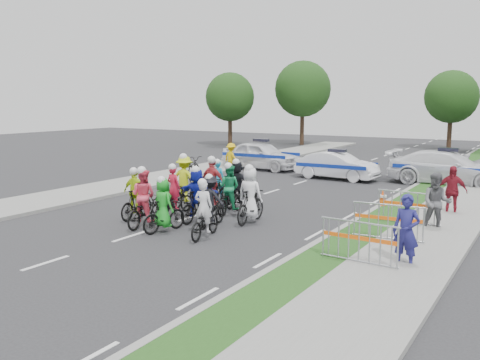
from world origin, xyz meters
The scene contains 34 objects.
ground centered at (0.00, 0.00, 0.00)m, with size 90.00×90.00×0.00m, color #28282B.
curb_right centered at (5.10, 5.00, 0.06)m, with size 0.20×60.00×0.12m, color gray.
grass_strip centered at (5.80, 5.00, 0.06)m, with size 1.20×60.00×0.11m, color #1E4115.
sidewalk_right centered at (7.60, 5.00, 0.07)m, with size 2.40×60.00×0.13m, color gray.
sidewalk_left centered at (-6.50, 5.00, 0.07)m, with size 3.00×60.00×0.13m, color gray.
rider_0 centered at (1.96, 1.04, 0.58)m, with size 0.87×1.80×1.76m.
rider_1 centered at (0.52, 0.96, 0.68)m, with size 0.80×1.71×1.73m.
rider_2 centered at (-0.45, 1.20, 0.72)m, with size 0.90×1.97×1.94m.
rider_3 centered at (-1.42, 1.90, 0.68)m, with size 0.92×1.71×1.77m.
rider_4 centered at (1.33, 2.30, 0.67)m, with size 0.99×1.71×1.70m.
rider_5 centered at (0.62, 2.58, 0.79)m, with size 1.50×1.80×1.87m.
rider_6 centered at (-0.80, 3.18, 0.60)m, with size 0.81×1.82×1.80m.
rider_7 centered at (2.16, 3.36, 0.75)m, with size 0.84×1.87×1.94m.
rider_8 centered at (0.85, 4.20, 0.68)m, with size 0.80×1.84×1.83m.
rider_9 centered at (-0.10, 4.57, 0.76)m, with size 1.02×1.91×1.98m.
rider_10 centered at (-1.36, 4.55, 0.77)m, with size 1.18×2.04×2.01m.
rider_11 centered at (0.45, 5.35, 0.77)m, with size 1.47×1.76×1.83m.
rider_12 centered at (-0.72, 5.88, 0.57)m, with size 0.87×1.75×1.71m.
police_car_0 centered at (-4.05, 15.43, 0.80)m, with size 1.89×4.70×1.60m, color white.
police_car_1 centered at (1.09, 14.01, 0.69)m, with size 1.45×4.17×1.37m, color white.
police_car_2 centered at (6.20, 15.00, 0.79)m, with size 2.23×5.47×1.59m, color white.
spectator_0 centered at (7.68, 1.17, 0.90)m, with size 0.65×0.43×1.79m, color navy.
spectator_1 centered at (7.59, 5.20, 0.91)m, with size 0.89×0.69×1.82m, color #58595E.
spectator_2 centered at (7.57, 7.88, 0.87)m, with size 1.02×0.43×1.74m, color maroon.
marshal_hiviz centered at (-5.09, 13.86, 0.79)m, with size 1.02×0.58×1.57m, color yellow.
barrier_0 centered at (6.70, 0.68, 0.56)m, with size 2.00×0.50×1.12m, color #A5A8AD, non-canonical shape.
barrier_1 centered at (6.70, 3.17, 0.56)m, with size 2.00×0.50×1.12m, color #A5A8AD, non-canonical shape.
barrier_2 centered at (6.70, 5.51, 0.56)m, with size 2.00×0.50×1.12m, color #A5A8AD, non-canonical shape.
cone_0 centered at (5.17, 7.97, 0.34)m, with size 0.40×0.40×0.70m.
cone_1 centered at (6.85, 11.98, 0.34)m, with size 0.40×0.40×0.70m.
parked_bike centered at (-6.27, 11.75, 0.50)m, with size 0.67×1.91×1.00m, color black.
tree_0 centered at (-14.00, 28.00, 4.19)m, with size 4.20×4.20×6.30m.
tree_3 centered at (-9.00, 32.00, 4.89)m, with size 4.90×4.90×7.35m.
tree_4 centered at (3.00, 34.00, 4.19)m, with size 4.20×4.20×6.30m.
Camera 1 is at (10.63, -11.42, 3.99)m, focal length 40.00 mm.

